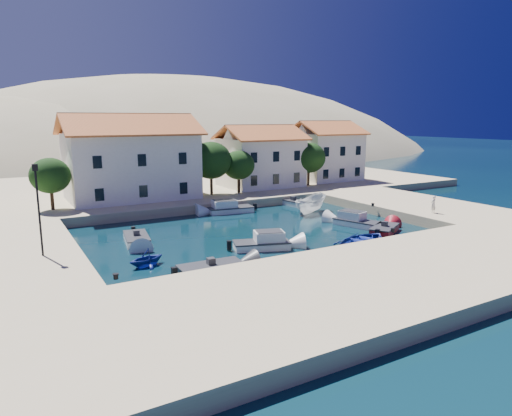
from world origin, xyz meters
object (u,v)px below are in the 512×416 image
at_px(cabin_cruiser_south, 262,243).
at_px(rowboat_south, 364,245).
at_px(building_mid, 260,155).
at_px(boat_east, 310,213).
at_px(pedestrian, 433,204).
at_px(building_right, 325,150).
at_px(cabin_cruiser_east, 358,221).
at_px(lamppost, 38,201).
at_px(building_left, 131,156).

relative_size(cabin_cruiser_south, rowboat_south, 0.91).
height_order(building_mid, rowboat_south, building_mid).
height_order(boat_east, pedestrian, pedestrian).
xyz_separation_m(building_right, rowboat_south, (-18.22, -28.33, -5.47)).
relative_size(rowboat_south, cabin_cruiser_east, 1.08).
distance_m(rowboat_south, cabin_cruiser_east, 6.76).
bearing_deg(building_mid, cabin_cruiser_east, -95.50).
xyz_separation_m(lamppost, pedestrian, (34.84, -3.53, -2.89)).
bearing_deg(building_left, boat_east, -40.84).
relative_size(building_mid, lamppost, 1.69).
xyz_separation_m(building_right, pedestrian, (-6.66, -25.53, -3.61)).
relative_size(lamppost, cabin_cruiser_south, 1.30).
height_order(building_left, cabin_cruiser_east, building_left).
xyz_separation_m(building_left, lamppost, (-11.50, -20.00, -1.18)).
relative_size(lamppost, boat_east, 1.14).
height_order(cabin_cruiser_south, rowboat_south, cabin_cruiser_south).
bearing_deg(lamppost, cabin_cruiser_east, -2.06).
distance_m(lamppost, cabin_cruiser_east, 27.73).
bearing_deg(pedestrian, building_mid, -84.60).
distance_m(building_left, cabin_cruiser_south, 24.03).
relative_size(building_left, building_mid, 1.40).
distance_m(building_left, cabin_cruiser_east, 26.88).
bearing_deg(cabin_cruiser_east, building_right, -49.83).
distance_m(building_mid, cabin_cruiser_east, 22.59).
bearing_deg(pedestrian, lamppost, -12.67).
height_order(building_left, pedestrian, building_left).
bearing_deg(rowboat_south, building_mid, -30.19).
height_order(cabin_cruiser_south, pedestrian, pedestrian).
distance_m(building_right, rowboat_south, 34.13).
relative_size(cabin_cruiser_south, pedestrian, 2.78).
bearing_deg(pedestrian, cabin_cruiser_south, -8.26).
relative_size(cabin_cruiser_south, boat_east, 0.87).
xyz_separation_m(building_mid, boat_east, (-2.24, -14.63, -5.22)).
height_order(rowboat_south, boat_east, boat_east).
bearing_deg(building_right, lamppost, -152.07).
height_order(rowboat_south, pedestrian, pedestrian).
bearing_deg(boat_east, cabin_cruiser_east, 155.72).
bearing_deg(rowboat_south, cabin_cruiser_east, -54.88).
bearing_deg(lamppost, boat_east, 13.16).
bearing_deg(rowboat_south, building_left, 6.73).
bearing_deg(building_mid, boat_east, -98.70).
height_order(building_right, rowboat_south, building_right).
relative_size(cabin_cruiser_east, pedestrian, 2.85).
height_order(building_mid, building_right, building_right).
distance_m(building_left, rowboat_south, 29.45).
bearing_deg(boat_east, cabin_cruiser_south, 103.44).
xyz_separation_m(building_left, pedestrian, (23.34, -23.53, -4.08)).
distance_m(building_left, lamppost, 23.10).
relative_size(building_left, cabin_cruiser_south, 3.07).
relative_size(lamppost, cabin_cruiser_east, 1.27).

